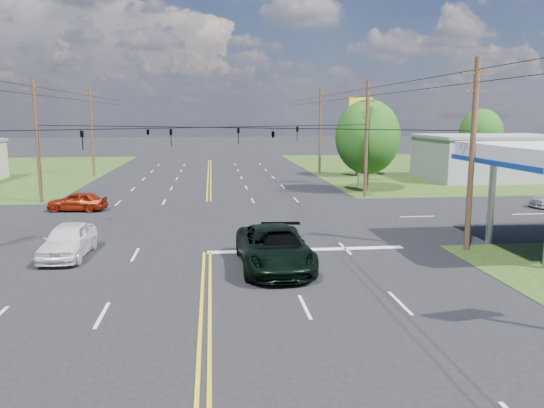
{
  "coord_description": "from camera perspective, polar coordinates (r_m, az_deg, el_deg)",
  "views": [
    {
      "loc": [
        0.32,
        -21.71,
        6.72
      ],
      "look_at": [
        3.47,
        6.0,
        2.06
      ],
      "focal_mm": 35.0,
      "sensor_mm": 36.0,
      "label": 1
    }
  ],
  "objects": [
    {
      "name": "tree_right_b",
      "position": [
        59.98,
        9.24,
        6.96
      ],
      "size": [
        4.94,
        4.94,
        7.09
      ],
      "color": "#3D2619",
      "rests_on": "ground"
    },
    {
      "name": "polesign_ne",
      "position": [
        51.69,
        9.45,
        9.27
      ],
      "size": [
        2.34,
        0.44,
        8.46
      ],
      "color": "#A5A5AA",
      "rests_on": "ground"
    },
    {
      "name": "stop_bar",
      "position": [
        26.98,
        3.73,
        -4.97
      ],
      "size": [
        10.0,
        0.5,
        0.02
      ],
      "primitive_type": "cube",
      "color": "silver",
      "rests_on": "ground"
    },
    {
      "name": "sedan_red",
      "position": [
        40.2,
        -20.23,
        0.27
      ],
      "size": [
        4.26,
        2.15,
        1.39
      ],
      "primitive_type": "imported",
      "rotation": [
        0.0,
        0.0,
        -1.7
      ],
      "color": "maroon",
      "rests_on": "ground"
    },
    {
      "name": "pole_se",
      "position": [
        27.83,
        20.73,
        5.15
      ],
      "size": [
        1.6,
        0.28,
        9.5
      ],
      "color": "#3D2619",
      "rests_on": "ground"
    },
    {
      "name": "pole_left_far",
      "position": [
        63.15,
        -18.82,
        7.57
      ],
      "size": [
        1.6,
        0.28,
        10.0
      ],
      "color": "#3D2619",
      "rests_on": "ground"
    },
    {
      "name": "tree_right_a",
      "position": [
        47.75,
        10.26,
        7.1
      ],
      "size": [
        5.7,
        5.7,
        8.18
      ],
      "color": "#3D2619",
      "rests_on": "ground"
    },
    {
      "name": "tree_far_r",
      "position": [
        72.09,
        21.55,
        7.09
      ],
      "size": [
        5.32,
        5.32,
        7.63
      ],
      "color": "#3D2619",
      "rests_on": "ground"
    },
    {
      "name": "span_wire_signals",
      "position": [
        33.72,
        -7.09,
        8.18
      ],
      "size": [
        26.0,
        18.0,
        1.13
      ],
      "color": "black",
      "rests_on": "ground"
    },
    {
      "name": "ground",
      "position": [
        34.37,
        -6.89,
        -1.87
      ],
      "size": [
        280.0,
        280.0,
        0.0
      ],
      "primitive_type": "plane",
      "color": "black",
      "rests_on": "ground"
    },
    {
      "name": "pole_ne",
      "position": [
        44.59,
        10.13,
        7.01
      ],
      "size": [
        1.6,
        0.28,
        9.5
      ],
      "color": "#3D2619",
      "rests_on": "ground"
    },
    {
      "name": "pickup_white",
      "position": [
        27.27,
        -21.07,
        -3.67
      ],
      "size": [
        2.06,
        4.85,
        1.63
      ],
      "primitive_type": "imported",
      "rotation": [
        0.0,
        0.0,
        -0.03
      ],
      "color": "white",
      "rests_on": "ground"
    },
    {
      "name": "power_lines",
      "position": [
        31.76,
        -7.22,
        12.8
      ],
      "size": [
        26.04,
        100.0,
        0.64
      ],
      "color": "black",
      "rests_on": "ground"
    },
    {
      "name": "pickup_dkgreen",
      "position": [
        23.65,
        0.23,
        -4.75
      ],
      "size": [
        3.19,
        6.63,
        1.82
      ],
      "primitive_type": "imported",
      "rotation": [
        0.0,
        0.0,
        0.03
      ],
      "color": "black",
      "rests_on": "ground"
    },
    {
      "name": "pole_nw",
      "position": [
        44.77,
        -23.94,
        6.36
      ],
      "size": [
        1.6,
        0.28,
        9.5
      ],
      "color": "#3D2619",
      "rests_on": "ground"
    },
    {
      "name": "grass_ne",
      "position": [
        74.6,
        21.3,
        3.66
      ],
      "size": [
        46.0,
        48.0,
        0.03
      ],
      "primitive_type": "cube",
      "color": "#213812",
      "rests_on": "ground"
    },
    {
      "name": "retail_ne",
      "position": [
        61.53,
        22.46,
        4.55
      ],
      "size": [
        14.0,
        10.0,
        4.4
      ],
      "primitive_type": "cube",
      "color": "gray",
      "rests_on": "ground"
    },
    {
      "name": "pole_right_far",
      "position": [
        63.01,
        5.18,
        8.03
      ],
      "size": [
        1.6,
        0.28,
        10.0
      ],
      "color": "#3D2619",
      "rests_on": "ground"
    },
    {
      "name": "suv_black",
      "position": [
        23.56,
        1.11,
        -5.05
      ],
      "size": [
        2.81,
        5.79,
        1.62
      ],
      "primitive_type": "imported",
      "rotation": [
        0.0,
        0.0,
        -0.1
      ],
      "color": "black",
      "rests_on": "ground"
    }
  ]
}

